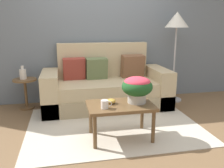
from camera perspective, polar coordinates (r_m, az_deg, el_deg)
The scene contains 11 objects.
ground_plane at distance 3.63m, azimuth 0.17°, elevation -9.40°, with size 14.00×14.00×0.00m, color brown.
wall_back at distance 4.61m, azimuth -3.22°, elevation 13.04°, with size 6.40×0.12×2.72m, color slate.
area_rug at distance 3.57m, azimuth 0.38°, elevation -9.72°, with size 2.45×1.80×0.01m, color beige.
couch at distance 4.28m, azimuth -1.45°, elevation -0.87°, with size 2.18×0.93×1.11m.
coffee_table at distance 3.05m, azimuth 2.09°, elevation -5.90°, with size 0.83×0.54×0.47m.
side_table at distance 4.41m, azimuth -19.91°, elevation -0.93°, with size 0.40×0.40×0.53m.
floor_lamp at distance 4.61m, azimuth 15.11°, elevation 13.11°, with size 0.43×0.43×1.66m.
potted_plant at distance 3.05m, azimuth 6.00°, elevation -0.69°, with size 0.39×0.39×0.34m.
coffee_mug at distance 2.87m, azimuth -1.69°, elevation -4.84°, with size 0.14×0.09×0.10m.
snack_bowl at distance 3.04m, azimuth -0.23°, elevation -4.07°, with size 0.12×0.12×0.06m.
table_vase at distance 4.36m, azimuth -20.43°, elevation 2.30°, with size 0.11×0.11×0.23m.
Camera 1 is at (-0.68, -3.25, 1.45)m, focal length 38.45 mm.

